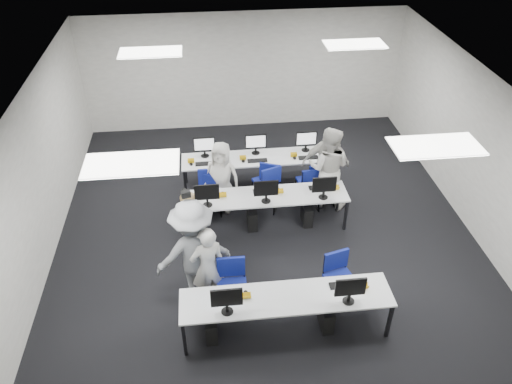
{
  "coord_description": "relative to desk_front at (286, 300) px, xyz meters",
  "views": [
    {
      "loc": [
        -1.02,
        -7.46,
        6.36
      ],
      "look_at": [
        -0.2,
        -0.03,
        1.0
      ],
      "focal_mm": 35.0,
      "sensor_mm": 36.0,
      "label": 1
    }
  ],
  "objects": [
    {
      "name": "room",
      "position": [
        0.0,
        2.4,
        0.82
      ],
      "size": [
        9.0,
        9.02,
        3.0
      ],
      "color": "black",
      "rests_on": "ground"
    },
    {
      "name": "ceiling_panels",
      "position": [
        0.0,
        2.4,
        2.3
      ],
      "size": [
        5.2,
        4.6,
        0.02
      ],
      "color": "white",
      "rests_on": "room"
    },
    {
      "name": "desk_front",
      "position": [
        0.0,
        0.0,
        0.0
      ],
      "size": [
        3.2,
        0.7,
        0.73
      ],
      "color": "white",
      "rests_on": "ground"
    },
    {
      "name": "desk_mid",
      "position": [
        0.0,
        2.6,
        0.0
      ],
      "size": [
        3.2,
        0.7,
        0.73
      ],
      "color": "white",
      "rests_on": "ground"
    },
    {
      "name": "desk_back",
      "position": [
        0.0,
        4.0,
        0.0
      ],
      "size": [
        3.2,
        0.7,
        0.73
      ],
      "color": "white",
      "rests_on": "ground"
    },
    {
      "name": "equipment_front",
      "position": [
        -0.19,
        -0.02,
        -0.32
      ],
      "size": [
        2.51,
        0.41,
        1.19
      ],
      "color": "#0B4297",
      "rests_on": "desk_front"
    },
    {
      "name": "equipment_mid",
      "position": [
        -0.19,
        2.58,
        -0.32
      ],
      "size": [
        2.91,
        0.41,
        1.19
      ],
      "color": "white",
      "rests_on": "desk_mid"
    },
    {
      "name": "equipment_back",
      "position": [
        0.19,
        4.02,
        -0.32
      ],
      "size": [
        2.91,
        0.41,
        1.19
      ],
      "color": "white",
      "rests_on": "desk_back"
    },
    {
      "name": "chair_0",
      "position": [
        -0.78,
        0.51,
        -0.38
      ],
      "size": [
        0.47,
        0.52,
        0.96
      ],
      "rotation": [
        0.0,
        0.0,
        -0.01
      ],
      "color": "navy",
      "rests_on": "ground"
    },
    {
      "name": "chair_1",
      "position": [
        0.98,
        0.52,
        -0.39
      ],
      "size": [
        0.56,
        0.59,
        0.92
      ],
      "rotation": [
        0.0,
        0.0,
        0.26
      ],
      "color": "navy",
      "rests_on": "ground"
    },
    {
      "name": "chair_2",
      "position": [
        -1.05,
        3.19,
        -0.39
      ],
      "size": [
        0.45,
        0.49,
        0.91
      ],
      "rotation": [
        0.0,
        0.0,
        0.01
      ],
      "color": "navy",
      "rests_on": "ground"
    },
    {
      "name": "chair_3",
      "position": [
        0.13,
        3.21,
        -0.39
      ],
      "size": [
        0.61,
        0.63,
        0.93
      ],
      "rotation": [
        0.0,
        0.0,
        -0.38
      ],
      "color": "navy",
      "rests_on": "ground"
    },
    {
      "name": "chair_4",
      "position": [
        1.26,
        3.2,
        -0.4
      ],
      "size": [
        0.57,
        0.59,
        0.87
      ],
      "rotation": [
        0.0,
        0.0,
        0.37
      ],
      "color": "navy",
      "rests_on": "ground"
    },
    {
      "name": "chair_5",
      "position": [
        -1.0,
        3.48,
        -0.42
      ],
      "size": [
        0.52,
        0.55,
        0.81
      ],
      "rotation": [
        0.0,
        0.0,
        -0.36
      ],
      "color": "navy",
      "rests_on": "ground"
    },
    {
      "name": "chair_6",
      "position": [
        0.14,
        3.41,
        -0.38
      ],
      "size": [
        0.61,
        0.63,
        0.94
      ],
      "rotation": [
        0.0,
        0.0,
        0.36
      ],
      "color": "navy",
      "rests_on": "ground"
    },
    {
      "name": "chair_7",
      "position": [
        1.01,
        3.42,
        -0.42
      ],
      "size": [
        0.45,
        0.49,
        0.82
      ],
      "rotation": [
        0.0,
        0.0,
        0.13
      ],
      "color": "navy",
      "rests_on": "ground"
    },
    {
      "name": "handbag",
      "position": [
        -1.45,
        2.5,
        0.18
      ],
      "size": [
        0.34,
        0.23,
        0.26
      ],
      "primitive_type": "ellipsoid",
      "rotation": [
        0.0,
        0.0,
        -0.09
      ],
      "color": "tan",
      "rests_on": "desk_mid"
    },
    {
      "name": "student_0",
      "position": [
        -1.15,
        0.73,
        0.1
      ],
      "size": [
        0.65,
        0.52,
        1.56
      ],
      "primitive_type": "imported",
      "rotation": [
        0.0,
        0.0,
        3.43
      ],
      "color": "beige",
      "rests_on": "ground"
    },
    {
      "name": "student_1",
      "position": [
        1.37,
        3.19,
        0.2
      ],
      "size": [
        1.05,
        0.95,
        1.76
      ],
      "primitive_type": "imported",
      "rotation": [
        0.0,
        0.0,
        2.73
      ],
      "color": "beige",
      "rests_on": "ground"
    },
    {
      "name": "student_2",
      "position": [
        -0.79,
        3.29,
        0.09
      ],
      "size": [
        0.87,
        0.72,
        1.53
      ],
      "primitive_type": "imported",
      "rotation": [
        0.0,
        0.0,
        -0.36
      ],
      "color": "beige",
      "rests_on": "ground"
    },
    {
      "name": "student_3",
      "position": [
        1.36,
        3.42,
        0.15
      ],
      "size": [
        1.01,
        0.5,
        1.67
      ],
      "primitive_type": "imported",
      "rotation": [
        0.0,
        0.0,
        -0.1
      ],
      "color": "beige",
      "rests_on": "ground"
    },
    {
      "name": "photographer",
      "position": [
        -1.36,
        0.92,
        0.27
      ],
      "size": [
        1.35,
        0.96,
        1.9
      ],
      "primitive_type": "imported",
      "rotation": [
        0.0,
        0.0,
        3.37
      ],
      "color": "slate",
      "rests_on": "ground"
    },
    {
      "name": "dslr_camera",
      "position": [
        -1.4,
        1.1,
        1.28
      ],
      "size": [
        0.18,
        0.21,
        0.1
      ],
      "primitive_type": "cube",
      "rotation": [
        0.0,
        0.0,
        3.37
      ],
      "color": "black",
      "rests_on": "photographer"
    }
  ]
}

